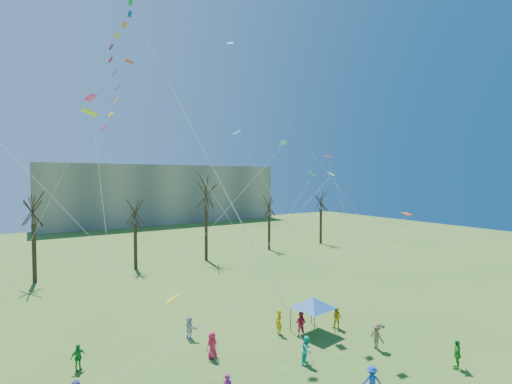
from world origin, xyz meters
TOP-DOWN VIEW (x-y plane):
  - distant_building at (22.00, 82.00)m, footprint 60.00×14.00m
  - bare_tree_row at (4.43, 35.77)m, footprint 71.40×8.36m
  - big_box_kite at (-4.75, 7.45)m, footprint 3.96×6.96m
  - canopy_tent_blue at (9.15, 9.01)m, footprint 3.61×3.61m
  - festival_crowd at (-1.08, 6.57)m, footprint 28.05×14.15m
  - small_kites_aloft at (1.35, 10.89)m, footprint 31.59×18.57m

SIDE VIEW (x-z plane):
  - festival_crowd at x=-1.08m, z-range -0.05..1.78m
  - canopy_tent_blue at x=9.15m, z-range 0.95..3.67m
  - bare_tree_row at x=4.43m, z-range 1.20..13.42m
  - distant_building at x=22.00m, z-range 0.00..15.00m
  - small_kites_aloft at x=1.35m, z-range -3.49..29.82m
  - big_box_kite at x=-4.75m, z-range 5.69..29.47m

